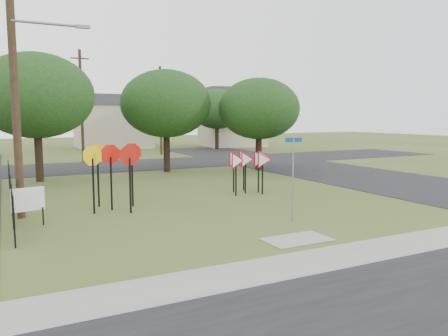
# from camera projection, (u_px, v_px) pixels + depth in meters

# --- Properties ---
(ground) EXTENTS (140.00, 140.00, 0.00)m
(ground) POSITION_uv_depth(u_px,v_px,m) (256.00, 223.00, 15.26)
(ground) COLOR #3C4E1D
(sidewalk) EXTENTS (30.00, 1.60, 0.02)m
(sidewalk) POSITION_uv_depth(u_px,v_px,m) (338.00, 256.00, 11.54)
(sidewalk) COLOR gray
(sidewalk) RESTS_ON ground
(planting_strip) EXTENTS (30.00, 0.80, 0.02)m
(planting_strip) POSITION_uv_depth(u_px,v_px,m) (372.00, 271.00, 10.48)
(planting_strip) COLOR #3C4E1D
(planting_strip) RESTS_ON ground
(street_right) EXTENTS (8.00, 50.00, 0.02)m
(street_right) POSITION_uv_depth(u_px,v_px,m) (332.00, 171.00, 29.50)
(street_right) COLOR black
(street_right) RESTS_ON ground
(street_far) EXTENTS (60.00, 8.00, 0.02)m
(street_far) POSITION_uv_depth(u_px,v_px,m) (120.00, 166.00, 32.99)
(street_far) COLOR black
(street_far) RESTS_ON ground
(curb_pad) EXTENTS (2.00, 1.20, 0.02)m
(curb_pad) POSITION_uv_depth(u_px,v_px,m) (297.00, 239.00, 13.14)
(curb_pad) COLOR gray
(curb_pad) RESTS_ON ground
(street_name_sign) EXTENTS (0.60, 0.17, 2.96)m
(street_name_sign) POSITION_uv_depth(u_px,v_px,m) (293.00, 174.00, 15.31)
(street_name_sign) COLOR gray
(street_name_sign) RESTS_ON ground
(stop_sign_cluster) EXTENTS (2.48, 2.06, 2.63)m
(stop_sign_cluster) POSITION_uv_depth(u_px,v_px,m) (113.00, 161.00, 17.15)
(stop_sign_cluster) COLOR black
(stop_sign_cluster) RESTS_ON ground
(yield_sign_cluster) EXTENTS (2.72, 1.75, 2.12)m
(yield_sign_cluster) POSITION_uv_depth(u_px,v_px,m) (249.00, 161.00, 21.05)
(yield_sign_cluster) COLOR black
(yield_sign_cluster) RESTS_ON ground
(info_board) EXTENTS (1.06, 0.23, 1.33)m
(info_board) POSITION_uv_depth(u_px,v_px,m) (28.00, 201.00, 14.61)
(info_board) COLOR black
(info_board) RESTS_ON ground
(utility_pole_main) EXTENTS (3.55, 0.33, 10.00)m
(utility_pole_main) POSITION_uv_depth(u_px,v_px,m) (16.00, 73.00, 15.40)
(utility_pole_main) COLOR #3B2A1B
(utility_pole_main) RESTS_ON ground
(far_pole_a) EXTENTS (1.40, 0.24, 9.00)m
(far_pole_a) POSITION_uv_depth(u_px,v_px,m) (82.00, 105.00, 35.11)
(far_pole_a) COLOR #3B2A1B
(far_pole_a) RESTS_ON ground
(far_pole_b) EXTENTS (1.40, 0.24, 8.50)m
(far_pole_b) POSITION_uv_depth(u_px,v_px,m) (161.00, 110.00, 42.26)
(far_pole_b) COLOR #3B2A1B
(far_pole_b) RESTS_ON ground
(fence_run) EXTENTS (0.05, 11.55, 1.50)m
(fence_run) POSITION_uv_depth(u_px,v_px,m) (11.00, 190.00, 17.31)
(fence_run) COLOR black
(fence_run) RESTS_ON ground
(house_mid) EXTENTS (8.40, 8.40, 6.20)m
(house_mid) POSITION_uv_depth(u_px,v_px,m) (113.00, 121.00, 52.15)
(house_mid) COLOR #BFB39A
(house_mid) RESTS_ON ground
(house_right) EXTENTS (8.30, 8.30, 7.20)m
(house_right) POSITION_uv_depth(u_px,v_px,m) (232.00, 117.00, 54.81)
(house_right) COLOR #BFB39A
(house_right) RESTS_ON ground
(tree_near_left) EXTENTS (6.40, 6.40, 7.27)m
(tree_near_left) POSITION_uv_depth(u_px,v_px,m) (36.00, 96.00, 24.42)
(tree_near_left) COLOR black
(tree_near_left) RESTS_ON ground
(tree_near_mid) EXTENTS (6.00, 6.00, 6.80)m
(tree_near_mid) POSITION_uv_depth(u_px,v_px,m) (166.00, 104.00, 28.93)
(tree_near_mid) COLOR black
(tree_near_mid) RESTS_ON ground
(tree_near_right) EXTENTS (5.60, 5.60, 6.33)m
(tree_near_right) POSITION_uv_depth(u_px,v_px,m) (259.00, 109.00, 29.88)
(tree_near_right) COLOR black
(tree_near_right) RESTS_ON ground
(tree_far_right) EXTENTS (6.00, 6.00, 6.80)m
(tree_far_right) POSITION_uv_depth(u_px,v_px,m) (217.00, 109.00, 49.37)
(tree_far_right) COLOR black
(tree_far_right) RESTS_ON ground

